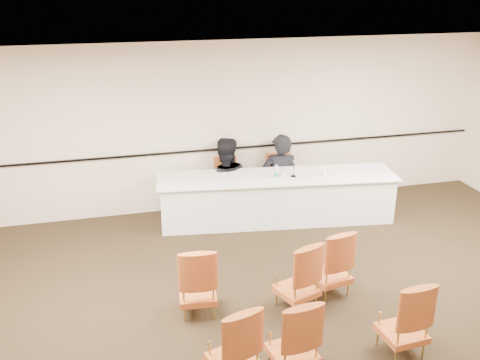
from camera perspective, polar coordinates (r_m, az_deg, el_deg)
name	(u,v)px	position (r m, az deg, el deg)	size (l,w,h in m)	color
floor	(302,334)	(6.69, 6.58, -15.97)	(10.00, 10.00, 0.00)	black
ceiling	(314,84)	(5.45, 7.90, 10.12)	(10.00, 10.00, 0.00)	white
wall_back	(226,126)	(9.52, -1.53, 5.73)	(10.00, 0.04, 3.00)	beige
wall_rail	(226,149)	(9.60, -1.46, 3.36)	(9.80, 0.04, 0.03)	black
panel_table	(277,198)	(9.26, 3.95, -1.94)	(4.07, 0.93, 0.82)	white
panelist_main	(280,184)	(9.82, 4.25, -0.47)	(0.70, 0.46, 1.92)	black
panelist_main_chair	(280,182)	(9.80, 4.26, -0.19)	(0.50, 0.50, 0.95)	#C05722
panelist_second	(225,188)	(9.69, -1.65, -0.86)	(0.92, 0.72, 1.90)	black
panelist_second_chair	(225,184)	(9.66, -1.66, -0.45)	(0.50, 0.50, 0.95)	#C05722
papers	(313,176)	(9.16, 7.75, 0.42)	(0.30, 0.22, 0.00)	white
microphone	(294,170)	(9.05, 5.74, 1.11)	(0.09, 0.18, 0.25)	black
water_bottle	(276,172)	(8.96, 3.90, 0.90)	(0.07, 0.07, 0.24)	teal
drinking_glass	(283,174)	(9.08, 4.57, 0.69)	(0.06, 0.06, 0.10)	silver
coffee_cup	(325,172)	(9.20, 9.01, 0.85)	(0.08, 0.08, 0.13)	white
aud_chair_front_left	(197,280)	(6.77, -4.58, -10.54)	(0.50, 0.50, 0.95)	#C05722
aud_chair_front_mid	(297,275)	(6.88, 6.12, -10.03)	(0.50, 0.50, 0.95)	#C05722
aud_chair_front_right	(330,261)	(7.24, 9.62, -8.56)	(0.50, 0.50, 0.95)	#C05722
aud_chair_back_left	(233,343)	(5.74, -0.76, -17.01)	(0.50, 0.50, 0.95)	#C05722
aud_chair_back_mid	(293,336)	(5.87, 5.68, -16.18)	(0.50, 0.50, 0.95)	#C05722
aud_chair_back_right	(404,316)	(6.38, 17.05, -13.68)	(0.50, 0.50, 0.95)	#C05722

